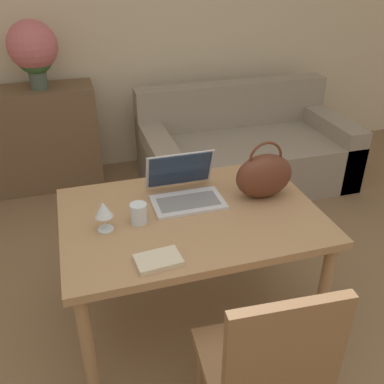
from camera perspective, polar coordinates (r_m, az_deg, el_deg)
wall_back at (r=4.00m, az=-10.68°, el=21.85°), size 10.00×0.06×2.70m
dining_table at (r=2.17m, az=-0.15°, el=-4.77°), size 1.27×0.88×0.73m
chair at (r=1.75m, az=9.89°, el=-21.99°), size 0.47×0.47×0.94m
couch at (r=3.88m, az=6.91°, el=5.33°), size 1.80×0.96×0.82m
sideboard at (r=3.95m, az=-22.16°, el=6.30°), size 1.34×0.40×0.88m
laptop at (r=2.23m, az=-1.06°, el=0.72°), size 0.36×0.31×0.23m
drinking_glass at (r=2.04m, az=-7.11°, el=-2.85°), size 0.08×0.08×0.10m
wine_glass at (r=1.98m, az=-11.72°, el=-2.44°), size 0.08×0.08×0.15m
handbag at (r=2.23m, az=9.58°, el=2.21°), size 0.30×0.16×0.31m
flower_vase at (r=3.69m, az=-20.42°, el=17.34°), size 0.38×0.38×0.53m
book at (r=1.81m, az=-4.52°, el=-9.06°), size 0.20×0.14×0.02m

